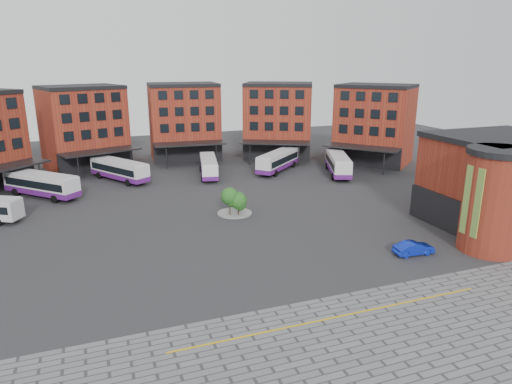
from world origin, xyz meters
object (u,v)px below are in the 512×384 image
object	(u,v)px
bus_b	(41,184)
bus_f	(338,164)
bus_c	(119,170)
bus_d	(209,166)
bus_e	(278,161)
tree_island	(235,200)
blue_car	(414,248)

from	to	relation	value
bus_b	bus_f	xyz separation A→B (m)	(46.42, -2.62, 0.00)
bus_b	bus_f	size ratio (longest dim) A/B	0.86
bus_c	bus_f	bearing A→B (deg)	-45.28
bus_d	bus_e	xyz separation A→B (m)	(12.40, -0.55, 0.15)
bus_f	bus_e	bearing A→B (deg)	167.88
bus_e	bus_c	bearing A→B (deg)	-138.07
tree_island	bus_c	world-z (taller)	tree_island
bus_d	bus_b	bearing A→B (deg)	-160.04
bus_c	bus_e	world-z (taller)	bus_e
bus_d	bus_f	size ratio (longest dim) A/B	0.91
bus_d	tree_island	bearing A→B (deg)	-83.59
bus_e	blue_car	world-z (taller)	bus_e
bus_f	blue_car	world-z (taller)	bus_f
blue_car	tree_island	bearing A→B (deg)	40.04
tree_island	bus_d	distance (m)	20.82
bus_c	blue_car	size ratio (longest dim) A/B	2.82
blue_car	bus_b	bearing A→B (deg)	50.01
bus_d	blue_car	distance (m)	40.13
bus_e	blue_car	bearing A→B (deg)	-44.38
bus_e	bus_f	size ratio (longest dim) A/B	0.87
bus_d	bus_f	world-z (taller)	bus_f
tree_island	bus_e	xyz separation A→B (m)	(14.29, 20.19, -0.09)
bus_c	bus_b	bearing A→B (deg)	175.20
bus_c	blue_car	xyz separation A→B (m)	(25.56, -40.48, -1.15)
bus_e	bus_f	distance (m)	10.41
tree_island	bus_b	bearing A→B (deg)	144.06
tree_island	blue_car	bearing A→B (deg)	-53.49
bus_b	bus_d	bearing A→B (deg)	-35.98
tree_island	bus_d	bearing A→B (deg)	84.79
blue_car	bus_e	bearing A→B (deg)	1.81
bus_c	bus_f	size ratio (longest dim) A/B	0.93
bus_c	bus_d	world-z (taller)	bus_c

